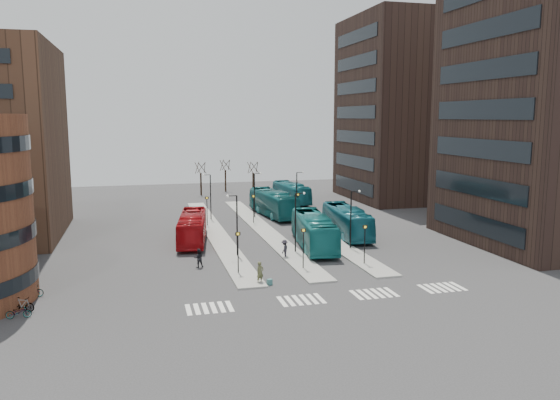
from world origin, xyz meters
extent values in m
plane|color=#2C2C2F|center=(0.00, 0.00, 0.00)|extent=(160.00, 160.00, 0.00)
cube|color=gray|center=(-4.00, 30.00, 0.07)|extent=(2.50, 45.00, 0.15)
cube|color=gray|center=(2.00, 30.00, 0.07)|extent=(2.50, 45.00, 0.15)
cube|color=gray|center=(8.00, 30.00, 0.07)|extent=(2.50, 45.00, 0.15)
cube|color=#1C1B97|center=(-2.46, 8.23, 0.25)|extent=(0.49, 0.45, 0.50)
imported|color=#A30C11|center=(-7.07, 25.68, 1.64)|extent=(4.43, 12.03, 3.27)
imported|color=#166C6E|center=(5.21, 19.96, 1.78)|extent=(4.65, 13.04, 3.55)
imported|color=#12575B|center=(5.50, 39.13, 1.79)|extent=(4.36, 13.12, 3.59)
imported|color=#165F6F|center=(10.74, 24.50, 1.71)|extent=(3.88, 12.44, 3.41)
imported|color=#15626D|center=(11.22, 50.05, 1.62)|extent=(3.55, 11.79, 3.24)
imported|color=brown|center=(-3.13, 8.84, 0.94)|extent=(0.81, 0.69, 1.88)
imported|color=black|center=(-7.55, 15.05, 0.90)|extent=(0.92, 0.74, 1.80)
imported|color=black|center=(3.68, 17.14, 0.77)|extent=(0.70, 0.97, 1.53)
imported|color=black|center=(1.02, 16.35, 0.91)|extent=(1.20, 1.36, 1.83)
imported|color=gray|center=(-21.00, 5.27, 0.44)|extent=(1.69, 0.62, 0.88)
imported|color=gray|center=(-21.00, 6.60, 0.53)|extent=(1.84, 1.08, 1.07)
imported|color=gray|center=(-21.00, 9.89, 0.48)|extent=(1.88, 0.77, 0.97)
cube|color=silver|center=(-9.50, 4.00, 0.01)|extent=(0.35, 2.40, 0.01)
cube|color=silver|center=(-8.90, 4.00, 0.01)|extent=(0.35, 2.40, 0.01)
cube|color=silver|center=(-8.30, 4.00, 0.01)|extent=(0.35, 2.40, 0.01)
cube|color=silver|center=(-7.70, 4.00, 0.01)|extent=(0.35, 2.40, 0.01)
cube|color=silver|center=(-7.10, 4.00, 0.01)|extent=(0.35, 2.40, 0.01)
cube|color=silver|center=(-6.50, 4.00, 0.01)|extent=(0.35, 2.40, 0.01)
cube|color=silver|center=(-2.50, 4.00, 0.01)|extent=(0.35, 2.40, 0.01)
cube|color=silver|center=(-1.90, 4.00, 0.01)|extent=(0.35, 2.40, 0.01)
cube|color=silver|center=(-1.30, 4.00, 0.01)|extent=(0.35, 2.40, 0.01)
cube|color=silver|center=(-0.70, 4.00, 0.01)|extent=(0.35, 2.40, 0.01)
cube|color=silver|center=(-0.10, 4.00, 0.01)|extent=(0.35, 2.40, 0.01)
cube|color=silver|center=(0.50, 4.00, 0.01)|extent=(0.35, 2.40, 0.01)
cube|color=silver|center=(3.50, 4.00, 0.01)|extent=(0.35, 2.40, 0.01)
cube|color=silver|center=(4.10, 4.00, 0.01)|extent=(0.35, 2.40, 0.01)
cube|color=silver|center=(4.70, 4.00, 0.01)|extent=(0.35, 2.40, 0.01)
cube|color=silver|center=(5.30, 4.00, 0.01)|extent=(0.35, 2.40, 0.01)
cube|color=silver|center=(5.90, 4.00, 0.01)|extent=(0.35, 2.40, 0.01)
cube|color=silver|center=(6.50, 4.00, 0.01)|extent=(0.35, 2.40, 0.01)
cube|color=silver|center=(9.50, 4.00, 0.01)|extent=(0.35, 2.40, 0.01)
cube|color=silver|center=(10.10, 4.00, 0.01)|extent=(0.35, 2.40, 0.01)
cube|color=silver|center=(10.70, 4.00, 0.01)|extent=(0.35, 2.40, 0.01)
cube|color=silver|center=(11.30, 4.00, 0.01)|extent=(0.35, 2.40, 0.01)
cube|color=silver|center=(11.90, 4.00, 0.01)|extent=(0.35, 2.40, 0.01)
cube|color=silver|center=(12.50, 4.00, 0.01)|extent=(0.35, 2.40, 0.01)
cube|color=black|center=(21.94, 16.00, 2.50)|extent=(0.12, 16.00, 2.00)
cube|color=black|center=(21.94, 16.00, 6.50)|extent=(0.12, 16.00, 2.00)
cube|color=black|center=(21.94, 16.00, 10.50)|extent=(0.12, 16.00, 2.00)
cube|color=black|center=(21.94, 16.00, 14.50)|extent=(0.12, 16.00, 2.00)
cube|color=black|center=(21.94, 16.00, 18.50)|extent=(0.12, 16.00, 2.00)
cube|color=black|center=(21.94, 16.00, 22.50)|extent=(0.12, 16.00, 2.00)
cube|color=#2E201A|center=(32.00, 50.00, 15.00)|extent=(20.00, 20.00, 30.00)
cube|color=black|center=(21.94, 50.00, 2.50)|extent=(0.12, 16.00, 2.00)
cube|color=black|center=(21.94, 50.00, 6.50)|extent=(0.12, 16.00, 2.00)
cube|color=black|center=(21.94, 50.00, 10.50)|extent=(0.12, 16.00, 2.00)
cube|color=black|center=(21.94, 50.00, 14.50)|extent=(0.12, 16.00, 2.00)
cube|color=black|center=(21.94, 50.00, 18.50)|extent=(0.12, 16.00, 2.00)
cube|color=black|center=(21.94, 50.00, 22.50)|extent=(0.12, 16.00, 2.00)
cube|color=black|center=(21.94, 50.00, 26.50)|extent=(0.12, 16.00, 2.00)
cylinder|color=black|center=(-4.40, 12.00, 1.90)|extent=(0.10, 0.10, 3.50)
cube|color=black|center=(-4.40, 12.00, 3.65)|extent=(0.45, 0.10, 0.30)
cube|color=yellow|center=(-4.40, 11.94, 3.65)|extent=(0.20, 0.02, 0.20)
cylinder|color=black|center=(-4.40, 34.00, 1.90)|extent=(0.10, 0.10, 3.50)
cube|color=black|center=(-4.40, 34.00, 3.65)|extent=(0.45, 0.10, 0.30)
cube|color=yellow|center=(-4.40, 33.94, 3.65)|extent=(0.20, 0.02, 0.20)
cylinder|color=black|center=(1.60, 12.00, 1.90)|extent=(0.10, 0.10, 3.50)
cube|color=black|center=(1.60, 12.00, 3.65)|extent=(0.45, 0.10, 0.30)
cube|color=yellow|center=(1.60, 11.94, 3.65)|extent=(0.20, 0.02, 0.20)
cylinder|color=black|center=(1.60, 34.00, 1.90)|extent=(0.10, 0.10, 3.50)
cube|color=black|center=(1.60, 34.00, 3.65)|extent=(0.45, 0.10, 0.30)
cube|color=yellow|center=(1.60, 33.94, 3.65)|extent=(0.20, 0.02, 0.20)
cylinder|color=black|center=(7.60, 12.00, 1.90)|extent=(0.10, 0.10, 3.50)
cube|color=black|center=(7.60, 12.00, 3.65)|extent=(0.45, 0.10, 0.30)
cube|color=yellow|center=(7.60, 11.94, 3.65)|extent=(0.20, 0.02, 0.20)
cylinder|color=black|center=(7.60, 34.00, 1.90)|extent=(0.10, 0.10, 3.50)
cube|color=black|center=(7.60, 34.00, 3.65)|extent=(0.45, 0.10, 0.30)
cube|color=yellow|center=(7.60, 33.94, 3.65)|extent=(0.20, 0.02, 0.20)
cylinder|color=black|center=(-3.40, 18.00, 3.15)|extent=(0.14, 0.14, 6.00)
cylinder|color=black|center=(-3.85, 18.00, 6.15)|extent=(0.90, 0.08, 0.08)
sphere|color=silver|center=(-4.30, 18.00, 6.15)|extent=(0.24, 0.24, 0.24)
cylinder|color=black|center=(-3.40, 38.00, 3.15)|extent=(0.14, 0.14, 6.00)
cylinder|color=black|center=(-3.85, 38.00, 6.15)|extent=(0.90, 0.08, 0.08)
sphere|color=silver|center=(-4.30, 38.00, 6.15)|extent=(0.24, 0.24, 0.24)
cylinder|color=black|center=(2.60, 18.00, 3.15)|extent=(0.14, 0.14, 6.00)
cylinder|color=black|center=(3.05, 18.00, 6.15)|extent=(0.90, 0.08, 0.08)
sphere|color=silver|center=(3.50, 18.00, 6.15)|extent=(0.24, 0.24, 0.24)
cylinder|color=black|center=(2.60, 38.00, 3.15)|extent=(0.14, 0.14, 6.00)
cylinder|color=black|center=(3.05, 38.00, 6.15)|extent=(0.90, 0.08, 0.08)
sphere|color=silver|center=(3.50, 38.00, 6.15)|extent=(0.24, 0.24, 0.24)
cylinder|color=black|center=(8.60, 18.00, 3.15)|extent=(0.14, 0.14, 6.00)
cylinder|color=black|center=(9.05, 18.00, 6.15)|extent=(0.90, 0.08, 0.08)
sphere|color=silver|center=(9.50, 18.00, 6.15)|extent=(0.24, 0.24, 0.24)
cylinder|color=black|center=(8.60, 38.00, 3.15)|extent=(0.14, 0.14, 6.00)
cylinder|color=black|center=(9.05, 38.00, 6.15)|extent=(0.90, 0.08, 0.08)
sphere|color=silver|center=(9.50, 38.00, 6.15)|extent=(0.24, 0.24, 0.24)
cylinder|color=black|center=(-2.00, 62.00, 2.00)|extent=(0.30, 0.30, 4.00)
cylinder|color=black|center=(-1.30, 62.00, 4.90)|extent=(0.10, 1.56, 1.95)
cylinder|color=black|center=(-1.78, 62.67, 4.90)|extent=(1.48, 0.59, 1.97)
cylinder|color=black|center=(-2.57, 62.41, 4.90)|extent=(0.90, 1.31, 1.99)
cylinder|color=black|center=(-2.57, 61.59, 4.90)|extent=(0.89, 1.31, 1.99)
cylinder|color=black|center=(-1.79, 61.33, 4.90)|extent=(1.48, 0.58, 1.97)
cylinder|color=black|center=(3.00, 66.00, 2.00)|extent=(0.30, 0.30, 4.00)
cylinder|color=black|center=(3.70, 66.00, 4.90)|extent=(0.10, 1.56, 1.95)
cylinder|color=black|center=(3.22, 66.67, 4.90)|extent=(1.48, 0.59, 1.97)
cylinder|color=black|center=(2.43, 66.41, 4.90)|extent=(0.90, 1.31, 1.99)
cylinder|color=black|center=(2.43, 65.59, 4.90)|extent=(0.89, 1.31, 1.99)
cylinder|color=black|center=(3.21, 65.33, 4.90)|extent=(1.48, 0.58, 1.97)
cylinder|color=black|center=(7.00, 60.00, 2.00)|extent=(0.30, 0.30, 4.00)
cylinder|color=black|center=(7.70, 60.00, 4.90)|extent=(0.10, 1.56, 1.95)
cylinder|color=black|center=(7.22, 60.67, 4.90)|extent=(1.48, 0.59, 1.97)
cylinder|color=black|center=(6.43, 60.41, 4.90)|extent=(0.90, 1.31, 1.99)
cylinder|color=black|center=(6.43, 59.59, 4.90)|extent=(0.89, 1.31, 1.99)
cylinder|color=black|center=(7.21, 59.33, 4.90)|extent=(1.48, 0.58, 1.97)
camera|label=1|loc=(-12.61, -34.13, 13.79)|focal=35.00mm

